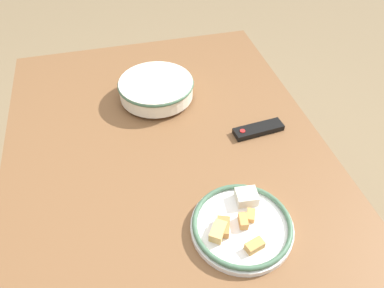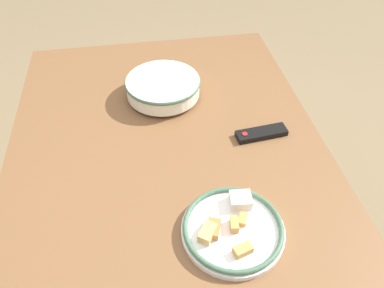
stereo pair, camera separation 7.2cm
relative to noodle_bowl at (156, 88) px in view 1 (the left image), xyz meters
name	(u,v)px [view 1 (the left image)]	position (x,y,z in m)	size (l,w,h in m)	color
ground_plane	(176,271)	(0.33, -0.02, -0.80)	(8.00, 8.00, 0.00)	#7F6B4C
dining_table	(171,174)	(0.33, -0.02, -0.12)	(1.51, 1.05, 0.75)	brown
noodle_bowl	(156,88)	(0.00, 0.00, 0.00)	(0.28, 0.28, 0.08)	silver
food_plate	(242,225)	(0.63, 0.12, -0.03)	(0.28, 0.28, 0.05)	white
tv_remote	(258,129)	(0.27, 0.31, -0.04)	(0.07, 0.18, 0.02)	black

